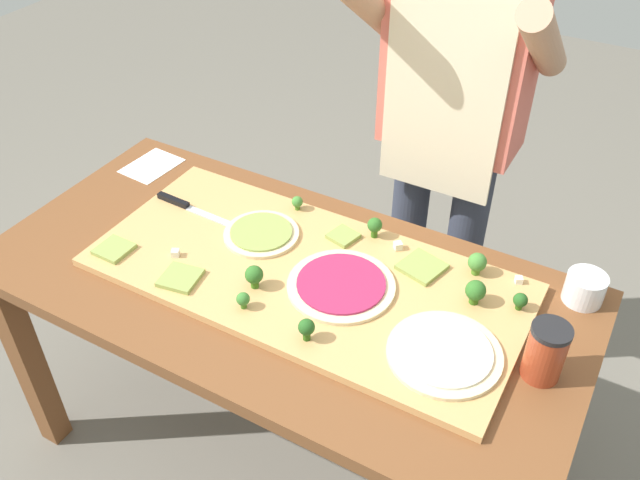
# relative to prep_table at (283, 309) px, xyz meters

# --- Properties ---
(ground_plane) EXTENTS (8.00, 8.00, 0.00)m
(ground_plane) POSITION_rel_prep_table_xyz_m (0.00, 0.00, -0.66)
(ground_plane) COLOR #6B665B
(prep_table) EXTENTS (1.57, 0.77, 0.77)m
(prep_table) POSITION_rel_prep_table_xyz_m (0.00, 0.00, 0.00)
(prep_table) COLOR brown
(prep_table) RESTS_ON ground
(cutting_board) EXTENTS (1.12, 0.52, 0.02)m
(cutting_board) POSITION_rel_prep_table_xyz_m (0.05, 0.03, 0.12)
(cutting_board) COLOR tan
(cutting_board) RESTS_ON prep_table
(chefs_knife) EXTENTS (0.28, 0.03, 0.02)m
(chefs_knife) POSITION_rel_prep_table_xyz_m (-0.39, 0.11, 0.14)
(chefs_knife) COLOR #B7BABF
(chefs_knife) RESTS_ON cutting_board
(pizza_whole_white_garlic) EXTENTS (0.26, 0.26, 0.02)m
(pizza_whole_white_garlic) POSITION_rel_prep_table_xyz_m (0.47, -0.06, 0.14)
(pizza_whole_white_garlic) COLOR beige
(pizza_whole_white_garlic) RESTS_ON cutting_board
(pizza_whole_beet_magenta) EXTENTS (0.27, 0.27, 0.02)m
(pizza_whole_beet_magenta) POSITION_rel_prep_table_xyz_m (0.16, 0.03, 0.14)
(pizza_whole_beet_magenta) COLOR beige
(pizza_whole_beet_magenta) RESTS_ON cutting_board
(pizza_whole_pesto_green) EXTENTS (0.21, 0.21, 0.02)m
(pizza_whole_pesto_green) POSITION_rel_prep_table_xyz_m (-0.13, 0.10, 0.14)
(pizza_whole_pesto_green) COLOR beige
(pizza_whole_pesto_green) RESTS_ON cutting_board
(pizza_slice_near_right) EXTENTS (0.12, 0.12, 0.01)m
(pizza_slice_near_right) POSITION_rel_prep_table_xyz_m (0.31, 0.19, 0.14)
(pizza_slice_near_right) COLOR #899E4C
(pizza_slice_near_right) RESTS_ON cutting_board
(pizza_slice_near_left) EXTENTS (0.11, 0.11, 0.01)m
(pizza_slice_near_left) POSITION_rel_prep_table_xyz_m (-0.21, -0.15, 0.14)
(pizza_slice_near_left) COLOR #899E4C
(pizza_slice_near_left) RESTS_ON cutting_board
(pizza_slice_far_right) EXTENTS (0.09, 0.09, 0.01)m
(pizza_slice_far_right) POSITION_rel_prep_table_xyz_m (-0.43, -0.14, 0.14)
(pizza_slice_far_right) COLOR #899E4C
(pizza_slice_far_right) RESTS_ON cutting_board
(pizza_slice_center) EXTENTS (0.09, 0.09, 0.01)m
(pizza_slice_center) POSITION_rel_prep_table_xyz_m (0.07, 0.20, 0.14)
(pizza_slice_center) COLOR #899E4C
(pizza_slice_center) RESTS_ON cutting_board
(broccoli_floret_back_right) EXTENTS (0.05, 0.05, 0.07)m
(broccoli_floret_back_right) POSITION_rel_prep_table_xyz_m (0.47, 0.14, 0.17)
(broccoli_floret_back_right) COLOR #366618
(broccoli_floret_back_right) RESTS_ON cutting_board
(broccoli_floret_back_left) EXTENTS (0.03, 0.03, 0.04)m
(broccoli_floret_back_left) POSITION_rel_prep_table_xyz_m (-0.01, -0.15, 0.16)
(broccoli_floret_back_left) COLOR #3F7220
(broccoli_floret_back_left) RESTS_ON cutting_board
(broccoli_floret_back_mid) EXTENTS (0.05, 0.05, 0.06)m
(broccoli_floret_back_mid) POSITION_rel_prep_table_xyz_m (-0.03, -0.08, 0.17)
(broccoli_floret_back_mid) COLOR #366618
(broccoli_floret_back_mid) RESTS_ON cutting_board
(broccoli_floret_front_right) EXTENTS (0.05, 0.05, 0.06)m
(broccoli_floret_front_right) POSITION_rel_prep_table_xyz_m (0.44, 0.24, 0.16)
(broccoli_floret_front_right) COLOR #487A23
(broccoli_floret_front_right) RESTS_ON cutting_board
(broccoli_floret_front_left) EXTENTS (0.04, 0.04, 0.05)m
(broccoli_floret_front_left) POSITION_rel_prep_table_xyz_m (0.57, 0.17, 0.16)
(broccoli_floret_front_left) COLOR #2C5915
(broccoli_floret_front_left) RESTS_ON cutting_board
(broccoli_floret_center_right) EXTENTS (0.03, 0.03, 0.04)m
(broccoli_floret_center_right) POSITION_rel_prep_table_xyz_m (-0.10, 0.26, 0.15)
(broccoli_floret_center_right) COLOR #487A23
(broccoli_floret_center_right) RESTS_ON cutting_board
(broccoli_floret_center_left) EXTENTS (0.04, 0.04, 0.06)m
(broccoli_floret_center_left) POSITION_rel_prep_table_xyz_m (0.14, 0.25, 0.17)
(broccoli_floret_center_left) COLOR #366618
(broccoli_floret_center_left) RESTS_ON cutting_board
(broccoli_floret_front_mid) EXTENTS (0.04, 0.04, 0.06)m
(broccoli_floret_front_mid) POSITION_rel_prep_table_xyz_m (0.17, -0.17, 0.17)
(broccoli_floret_front_mid) COLOR #2C5915
(broccoli_floret_front_mid) RESTS_ON cutting_board
(cheese_crumble_a) EXTENTS (0.02, 0.02, 0.02)m
(cheese_crumble_a) POSITION_rel_prep_table_xyz_m (0.54, 0.26, 0.14)
(cheese_crumble_a) COLOR white
(cheese_crumble_a) RESTS_ON cutting_board
(cheese_crumble_b) EXTENTS (0.03, 0.03, 0.02)m
(cheese_crumble_b) POSITION_rel_prep_table_xyz_m (0.22, 0.23, 0.14)
(cheese_crumble_b) COLOR silver
(cheese_crumble_b) RESTS_ON cutting_board
(cheese_crumble_c) EXTENTS (0.03, 0.03, 0.02)m
(cheese_crumble_c) POSITION_rel_prep_table_xyz_m (-0.28, -0.08, 0.14)
(cheese_crumble_c) COLOR white
(cheese_crumble_c) RESTS_ON cutting_board
(flour_cup) EXTENTS (0.10, 0.10, 0.08)m
(flour_cup) POSITION_rel_prep_table_xyz_m (0.69, 0.30, 0.14)
(flour_cup) COLOR white
(flour_cup) RESTS_ON prep_table
(sauce_jar) EXTENTS (0.09, 0.09, 0.14)m
(sauce_jar) POSITION_rel_prep_table_xyz_m (0.67, 0.01, 0.18)
(sauce_jar) COLOR #99381E
(sauce_jar) RESTS_ON prep_table
(recipe_note) EXTENTS (0.15, 0.18, 0.00)m
(recipe_note) POSITION_rel_prep_table_xyz_m (-0.65, 0.25, 0.11)
(recipe_note) COLOR white
(recipe_note) RESTS_ON prep_table
(cook_center) EXTENTS (0.54, 0.39, 1.67)m
(cook_center) POSITION_rel_prep_table_xyz_m (0.19, 0.64, 0.34)
(cook_center) COLOR #333847
(cook_center) RESTS_ON ground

